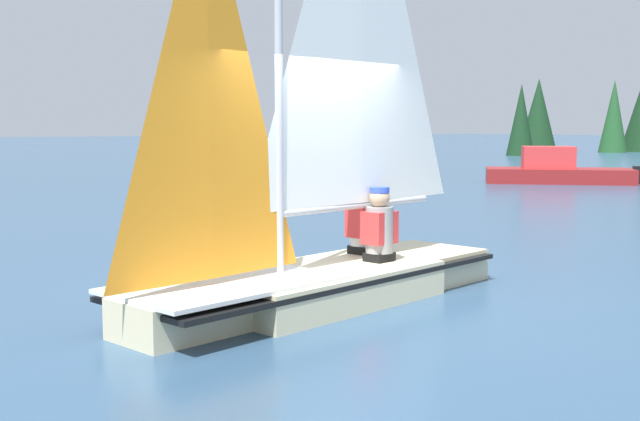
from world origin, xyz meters
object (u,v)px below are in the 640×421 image
sailboat_main (321,219)px  sailor_crew (363,230)px  motorboat_distant (556,170)px  sailor_helm (379,236)px

sailboat_main → sailor_crew: (-0.95, -0.54, -0.24)m
sailboat_main → motorboat_distant: sailboat_main is taller
motorboat_distant → sailor_crew: bearing=77.3°
sailboat_main → motorboat_distant: 19.04m
sailor_helm → motorboat_distant: bearing=-158.8°
sailor_crew → motorboat_distant: 17.95m
sailboat_main → sailor_helm: (-0.77, -0.01, -0.24)m
sailor_helm → motorboat_distant: size_ratio=0.26×
sailor_helm → sailor_crew: size_ratio=1.00×
sailboat_main → sailor_crew: sailboat_main is taller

